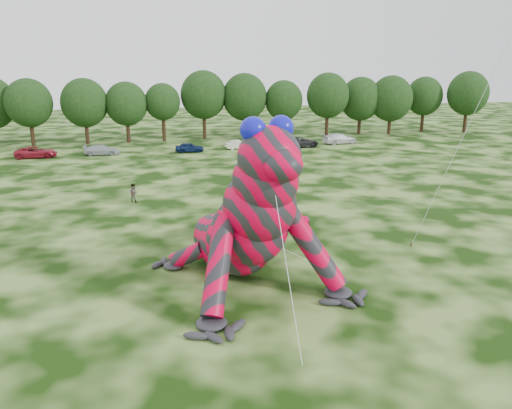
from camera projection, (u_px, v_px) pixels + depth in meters
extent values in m
plane|color=#16330A|center=(187.00, 327.00, 22.11)|extent=(240.00, 240.00, 0.00)
cylinder|color=silver|center=(460.00, 144.00, 28.49)|extent=(0.02, 0.02, 14.51)
cylinder|color=#382314|center=(411.00, 244.00, 31.95)|extent=(0.08, 0.08, 0.24)
imported|color=maroon|center=(36.00, 152.00, 62.34)|extent=(5.14, 2.59, 1.40)
imported|color=#ABB1B5|center=(102.00, 150.00, 64.29)|extent=(4.59, 2.09, 1.30)
imported|color=#0F1E4A|center=(189.00, 147.00, 66.43)|extent=(3.86, 1.81, 1.28)
imported|color=silver|center=(239.00, 144.00, 68.96)|extent=(3.94, 1.87, 1.25)
imported|color=#252527|center=(301.00, 142.00, 70.39)|extent=(5.59, 3.31, 1.46)
imported|color=white|center=(339.00, 139.00, 73.45)|extent=(5.51, 3.03, 1.51)
imported|color=gray|center=(298.00, 167.00, 52.23)|extent=(0.63, 1.17, 1.89)
imported|color=gray|center=(250.00, 171.00, 50.62)|extent=(0.67, 1.12, 1.72)
imported|color=gray|center=(133.00, 193.00, 42.07)|extent=(0.98, 0.91, 1.60)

